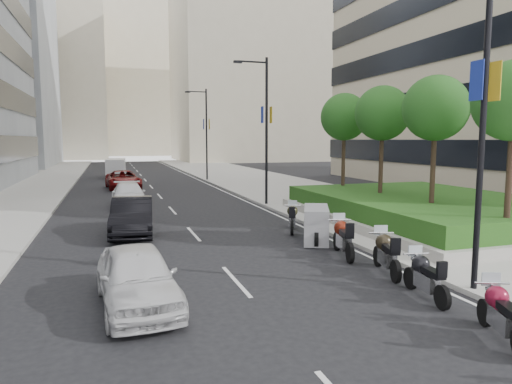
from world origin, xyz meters
name	(u,v)px	position (x,y,z in m)	size (l,w,h in m)	color
ground	(350,328)	(0.00, 0.00, 0.00)	(160.00, 160.00, 0.00)	black
sidewalk_right	(272,184)	(9.00, 30.00, 0.07)	(10.00, 100.00, 0.15)	#9E9B93
sidewalk_left	(13,193)	(-12.00, 30.00, 0.07)	(8.00, 100.00, 0.15)	#9E9B93
lane_edge	(214,187)	(3.70, 30.00, 0.01)	(0.12, 100.00, 0.01)	silver
lane_centre	(153,189)	(-1.50, 30.00, 0.01)	(0.12, 100.00, 0.01)	silver
building_cream_right	(248,69)	(22.00, 80.00, 18.00)	(28.00, 24.00, 36.00)	#B7AD93
building_cream_left	(42,79)	(-18.00, 100.00, 17.00)	(26.00, 24.00, 34.00)	#B7AD93
building_cream_centre	(134,83)	(2.00, 120.00, 19.00)	(30.00, 24.00, 38.00)	#B7AD93
planter	(429,216)	(10.00, 10.00, 0.35)	(10.00, 14.00, 0.40)	#A39F98
hedge	(429,204)	(10.00, 10.00, 0.95)	(9.40, 13.40, 0.80)	#164212
tree_1	(436,109)	(8.50, 8.00, 5.42)	(2.80, 2.80, 6.30)	#332319
tree_2	(382,114)	(8.50, 12.00, 5.42)	(2.80, 2.80, 6.30)	#332319
tree_3	(344,117)	(8.50, 16.00, 5.42)	(2.80, 2.80, 6.30)	#332319
lamp_post_0	(479,102)	(4.14, 1.00, 5.07)	(2.34, 0.45, 9.00)	black
lamp_post_1	(264,124)	(4.14, 18.00, 5.07)	(2.34, 0.45, 9.00)	black
lamp_post_2	(205,130)	(4.14, 36.00, 5.07)	(2.34, 0.45, 9.00)	black
motorcycle_1	(501,313)	(2.63, -1.49, 0.58)	(1.00, 2.07, 1.08)	black
motorcycle_2	(425,276)	(2.80, 1.10, 0.58)	(0.73, 2.17, 1.09)	black
motorcycle_3	(386,253)	(3.10, 3.31, 0.64)	(0.95, 2.34, 1.19)	black
motorcycle_4	(343,238)	(2.89, 5.64, 0.66)	(0.91, 2.43, 1.23)	black
motorcycle_5	(316,225)	(2.93, 7.94, 0.71)	(1.82, 2.52, 1.42)	black
motorcycle_6	(292,218)	(2.85, 10.25, 0.60)	(1.08, 2.14, 1.13)	black
car_a	(137,277)	(-4.35, 2.78, 0.75)	(1.78, 4.42, 1.51)	silver
car_b	(132,216)	(-4.04, 11.70, 0.80)	(1.70, 4.87, 1.60)	black
car_c	(129,195)	(-3.84, 20.64, 0.71)	(1.98, 4.87, 1.41)	white
car_d	(123,180)	(-3.85, 30.98, 0.77)	(2.55, 5.52, 1.53)	maroon
delivery_van	(116,169)	(-4.25, 42.56, 0.95)	(2.17, 4.96, 2.03)	silver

